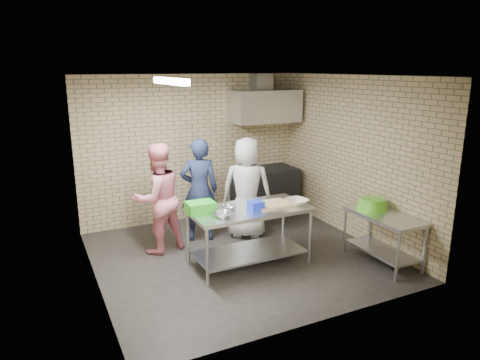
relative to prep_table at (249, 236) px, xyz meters
name	(u,v)px	position (x,y,z in m)	size (l,w,h in m)	color
floor	(240,256)	(-0.01, 0.29, -0.43)	(4.20, 4.20, 0.00)	black
ceiling	(240,76)	(-0.01, 0.29, 2.27)	(4.20, 4.20, 0.00)	black
back_wall	(193,148)	(-0.01, 2.29, 0.92)	(4.20, 0.06, 2.70)	tan
front_wall	(322,209)	(-0.01, -1.71, 0.92)	(4.20, 0.06, 2.70)	tan
left_wall	(90,187)	(-2.11, 0.29, 0.92)	(0.06, 4.00, 2.70)	tan
right_wall	(353,158)	(2.09, 0.29, 0.92)	(0.06, 4.00, 2.70)	tan
prep_table	(249,236)	(0.00, 0.00, 0.00)	(1.72, 0.86, 0.86)	silver
side_counter	(382,238)	(1.79, -0.81, -0.05)	(0.60, 1.20, 0.75)	silver
stove	(265,191)	(1.34, 1.94, 0.02)	(1.20, 0.70, 0.90)	black
range_hood	(265,106)	(1.34, 1.99, 1.67)	(1.30, 0.60, 0.60)	silver
hood_duct	(261,82)	(1.34, 2.14, 2.12)	(0.35, 0.30, 0.30)	#A5A8AD
wall_shelf	(273,114)	(1.64, 2.18, 1.49)	(0.80, 0.20, 0.04)	#3F2B19
fluorescent_fixture	(170,81)	(-1.01, 0.29, 2.21)	(0.10, 1.25, 0.08)	white
green_crate	(200,207)	(-0.70, 0.12, 0.51)	(0.38, 0.29, 0.15)	green
blue_tub	(256,205)	(0.05, -0.10, 0.49)	(0.19, 0.19, 0.12)	#1A31CA
cutting_board	(271,204)	(0.35, -0.02, 0.44)	(0.52, 0.40, 0.03)	tan
mixing_bowl_a	(223,215)	(-0.50, -0.20, 0.46)	(0.27, 0.27, 0.07)	silver
mixing_bowl_b	(229,208)	(-0.30, 0.05, 0.46)	(0.20, 0.20, 0.06)	silver
ceramic_bowl	(296,202)	(0.70, -0.15, 0.47)	(0.33, 0.33, 0.08)	beige
green_basin	(372,204)	(1.77, -0.56, 0.41)	(0.46, 0.46, 0.17)	#59C626
bottle_red	(262,109)	(1.39, 2.18, 1.60)	(0.07, 0.07, 0.18)	#B22619
bottle_green	(280,109)	(1.79, 2.18, 1.59)	(0.06, 0.06, 0.15)	green
man_navy	(199,190)	(-0.31, 1.20, 0.43)	(0.63, 0.41, 1.72)	#141832
woman_pink	(158,199)	(-1.05, 1.04, 0.43)	(0.83, 0.65, 1.71)	#DB7483
woman_white	(247,188)	(0.46, 1.00, 0.42)	(0.83, 0.54, 1.71)	silver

